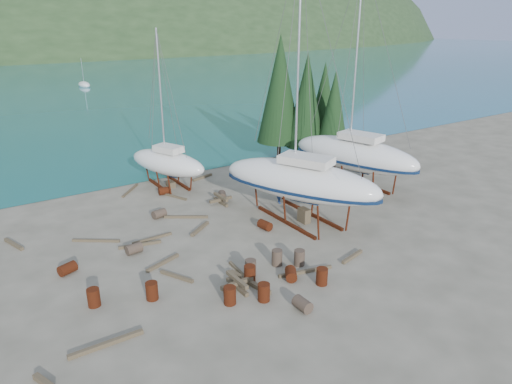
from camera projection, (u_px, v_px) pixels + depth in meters
ground at (271, 244)px, 27.00m from camera, size 600.00×600.00×0.00m
far_house_right at (62, 48)px, 189.41m from camera, size 6.60×5.60×5.60m
cypress_near_right at (307, 100)px, 40.87m from camera, size 3.60×3.60×10.00m
cypress_mid_right at (334, 112)px, 40.41m from camera, size 3.06×3.06×8.50m
cypress_back_left at (280, 89)px, 41.34m from camera, size 4.14×4.14×11.50m
cypress_far_right at (324, 102)px, 43.43m from camera, size 3.24×3.24×9.00m
moored_boat_mid at (84, 85)px, 94.29m from camera, size 2.00×5.00×6.05m
large_sailboat_near at (300, 180)px, 29.43m from camera, size 7.49×11.25×17.22m
large_sailboat_far at (354, 154)px, 35.47m from camera, size 5.60×11.07×16.83m
small_sailboat_shore at (167, 162)px, 36.03m from camera, size 4.90×7.84×11.99m
worker at (279, 192)px, 32.94m from camera, size 0.58×0.70×1.65m
drum_0 at (152, 291)px, 21.46m from camera, size 0.58×0.58×0.88m
drum_1 at (303, 304)px, 20.70m from camera, size 0.59×0.89×0.58m
drum_2 at (68, 269)px, 23.71m from camera, size 1.03×0.85×0.58m
drum_3 at (264, 292)px, 21.36m from camera, size 0.58×0.58×0.88m
drum_4 at (165, 191)px, 34.73m from camera, size 0.96×0.71×0.58m
drum_5 at (299, 258)px, 24.51m from camera, size 0.58×0.58×0.88m
drum_6 at (265, 225)px, 28.83m from camera, size 0.69×0.95×0.58m
drum_7 at (322, 276)px, 22.70m from camera, size 0.58×0.58×0.88m
drum_8 at (94, 297)px, 20.95m from camera, size 0.58×0.58×0.88m
drum_9 at (159, 214)px, 30.57m from camera, size 0.98×0.74×0.58m
drum_10 at (250, 274)px, 22.94m from camera, size 0.58×0.58×0.88m
drum_11 at (222, 195)px, 33.84m from camera, size 0.92×1.05×0.58m
drum_12 at (291, 274)px, 23.21m from camera, size 0.97×1.05×0.58m
drum_13 at (230, 295)px, 21.11m from camera, size 0.58×0.58×0.88m
drum_15 at (134, 249)px, 25.82m from camera, size 0.93×0.67×0.58m
drum_16 at (251, 268)px, 23.50m from camera, size 0.58×0.58×0.88m
drum_17 at (277, 258)px, 24.52m from camera, size 0.58×0.58×0.88m
timber_0 at (130, 190)px, 35.47m from camera, size 2.08×2.28×0.14m
timber_1 at (348, 200)px, 33.39m from camera, size 0.97×1.74×0.19m
timber_2 at (14, 244)px, 26.78m from camera, size 0.81×2.01×0.19m
timber_3 at (241, 273)px, 23.67m from camera, size 0.37×2.72×0.15m
timber_4 at (163, 263)px, 24.72m from camera, size 2.19×0.92×0.17m
timber_5 at (305, 271)px, 23.86m from camera, size 2.97×0.90×0.16m
timber_6 at (202, 177)px, 38.43m from camera, size 2.08×0.75×0.19m
timber_7 at (352, 257)px, 25.35m from camera, size 1.88×0.58×0.17m
timber_8 at (200, 229)px, 28.81m from camera, size 1.84×1.35×0.19m
timber_9 at (173, 196)px, 34.28m from camera, size 1.14×2.44×0.15m
timber_10 at (186, 217)px, 30.58m from camera, size 2.53×1.78×0.16m
timber_11 at (152, 238)px, 27.53m from camera, size 2.50×0.20×0.15m
timber_12 at (177, 276)px, 23.38m from camera, size 1.08×1.91×0.17m
timber_13 at (44, 382)px, 16.47m from camera, size 0.59×1.08×0.22m
timber_14 at (107, 344)px, 18.43m from camera, size 3.05×0.24×0.18m
timber_15 at (96, 241)px, 27.26m from camera, size 2.40×1.81×0.15m
timber_16 at (249, 282)px, 22.80m from camera, size 0.73×2.82×0.23m
timber_17 at (140, 245)px, 26.74m from camera, size 2.44×0.73×0.16m
timber_pile_fore at (237, 283)px, 22.36m from camera, size 1.80×1.80×0.60m
timber_pile_aft at (221, 200)px, 33.01m from camera, size 1.80×1.80×0.60m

